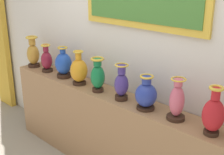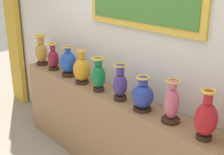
% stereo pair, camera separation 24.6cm
% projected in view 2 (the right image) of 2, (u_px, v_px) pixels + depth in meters
% --- Properties ---
extents(display_shelf, '(2.93, 0.32, 0.90)m').
position_uv_depth(display_shelf, '(112.00, 134.00, 3.09)').
color(display_shelf, '#99704C').
rests_on(display_shelf, ground_plane).
extents(back_wall, '(5.59, 0.14, 2.88)m').
position_uv_depth(back_wall, '(130.00, 35.00, 2.89)').
color(back_wall, silver).
rests_on(back_wall, ground_plane).
extents(curtain_gold, '(0.38, 0.08, 2.14)m').
position_uv_depth(curtain_gold, '(14.00, 36.00, 4.70)').
color(curtain_gold, gold).
rests_on(curtain_gold, ground_plane).
extents(vase_ochre, '(0.15, 0.15, 0.39)m').
position_uv_depth(vase_ochre, '(41.00, 52.00, 3.82)').
color(vase_ochre, '#382319').
rests_on(vase_ochre, display_shelf).
extents(vase_burgundy, '(0.13, 0.13, 0.33)m').
position_uv_depth(vase_burgundy, '(53.00, 58.00, 3.63)').
color(vase_burgundy, '#382319').
rests_on(vase_burgundy, display_shelf).
extents(vase_sapphire, '(0.19, 0.19, 0.35)m').
position_uv_depth(vase_sapphire, '(68.00, 63.00, 3.41)').
color(vase_sapphire, '#382319').
rests_on(vase_sapphire, display_shelf).
extents(vase_amber, '(0.18, 0.18, 0.37)m').
position_uv_depth(vase_amber, '(82.00, 69.00, 3.19)').
color(vase_amber, '#382319').
rests_on(vase_amber, display_shelf).
extents(vase_emerald, '(0.14, 0.14, 0.35)m').
position_uv_depth(vase_emerald, '(98.00, 75.00, 2.97)').
color(vase_emerald, '#382319').
rests_on(vase_emerald, display_shelf).
extents(vase_indigo, '(0.13, 0.13, 0.35)m').
position_uv_depth(vase_indigo, '(120.00, 84.00, 2.77)').
color(vase_indigo, '#382319').
rests_on(vase_indigo, display_shelf).
extents(vase_cobalt, '(0.19, 0.19, 0.31)m').
position_uv_depth(vase_cobalt, '(143.00, 96.00, 2.56)').
color(vase_cobalt, '#382319').
rests_on(vase_cobalt, display_shelf).
extents(vase_rose, '(0.15, 0.15, 0.35)m').
position_uv_depth(vase_rose, '(172.00, 104.00, 2.36)').
color(vase_rose, '#382319').
rests_on(vase_rose, display_shelf).
extents(vase_crimson, '(0.16, 0.16, 0.38)m').
position_uv_depth(vase_crimson, '(206.00, 118.00, 2.11)').
color(vase_crimson, '#382319').
rests_on(vase_crimson, display_shelf).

